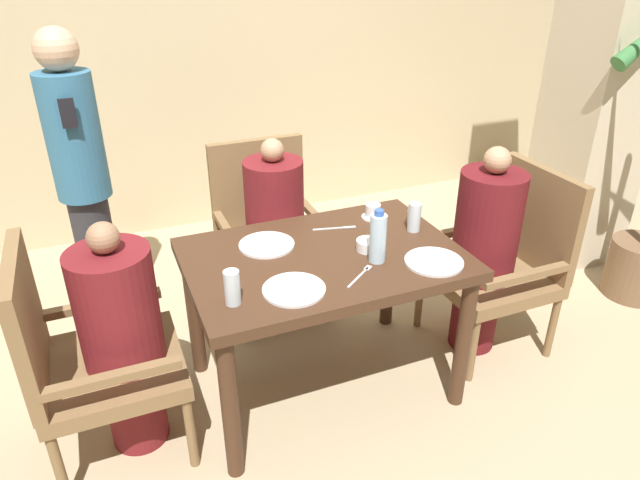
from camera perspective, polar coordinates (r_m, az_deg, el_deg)
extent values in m
plane|color=tan|center=(2.93, 0.32, -14.17)|extent=(16.00, 16.00, 0.00)
cube|color=#C6B289|center=(4.24, -11.41, 19.64)|extent=(8.00, 0.06, 2.80)
cube|color=beige|center=(4.03, 26.93, 16.23)|extent=(0.51, 0.51, 2.70)
cube|color=#422819|center=(2.51, 0.36, -1.92)|extent=(1.20, 0.82, 0.05)
cylinder|color=#422819|center=(2.33, -8.97, -16.34)|extent=(0.07, 0.07, 0.69)
cylinder|color=#422819|center=(2.69, 14.11, -9.95)|extent=(0.07, 0.07, 0.69)
cylinder|color=#422819|center=(2.87, -12.48, -7.14)|extent=(0.07, 0.07, 0.69)
cylinder|color=#422819|center=(3.17, 6.88, -3.01)|extent=(0.07, 0.07, 0.69)
cube|color=brown|center=(2.54, -20.00, -11.95)|extent=(0.56, 0.56, 0.07)
cube|color=brown|center=(2.39, -27.28, -7.35)|extent=(0.05, 0.56, 0.53)
cube|color=brown|center=(2.66, -20.97, -5.99)|extent=(0.50, 0.04, 0.04)
cube|color=brown|center=(2.24, -20.11, -12.85)|extent=(0.50, 0.04, 0.04)
cylinder|color=brown|center=(2.87, -14.72, -11.44)|extent=(0.04, 0.04, 0.37)
cylinder|color=brown|center=(2.50, -12.80, -18.21)|extent=(0.04, 0.04, 0.37)
cylinder|color=brown|center=(2.89, -24.67, -13.16)|extent=(0.04, 0.04, 0.37)
cylinder|color=brown|center=(2.52, -24.60, -20.18)|extent=(0.04, 0.04, 0.37)
cylinder|color=maroon|center=(2.65, -18.03, -14.79)|extent=(0.24, 0.24, 0.44)
cylinder|color=maroon|center=(2.38, -19.65, -6.39)|extent=(0.32, 0.32, 0.49)
sphere|color=#997051|center=(2.23, -20.88, 0.22)|extent=(0.12, 0.12, 0.12)
cube|color=brown|center=(3.27, -4.73, -0.72)|extent=(0.56, 0.56, 0.07)
cube|color=brown|center=(3.37, -6.30, 5.68)|extent=(0.56, 0.05, 0.53)
cube|color=brown|center=(3.28, -0.55, 2.48)|extent=(0.04, 0.50, 0.04)
cube|color=brown|center=(3.15, -9.29, 0.92)|extent=(0.04, 0.50, 0.04)
cylinder|color=brown|center=(3.26, 0.95, -5.22)|extent=(0.04, 0.04, 0.37)
cylinder|color=brown|center=(3.13, -7.48, -7.06)|extent=(0.04, 0.04, 0.37)
cylinder|color=brown|center=(3.65, -2.13, -1.34)|extent=(0.04, 0.04, 0.37)
cylinder|color=brown|center=(3.54, -9.66, -2.80)|extent=(0.04, 0.04, 0.37)
cylinder|color=maroon|center=(3.32, -4.28, -3.96)|extent=(0.24, 0.24, 0.44)
cylinder|color=maroon|center=(3.10, -4.58, 3.46)|extent=(0.32, 0.32, 0.50)
sphere|color=tan|center=(2.98, -4.80, 8.95)|extent=(0.12, 0.12, 0.12)
cube|color=brown|center=(3.10, 16.53, -3.60)|extent=(0.56, 0.56, 0.07)
cube|color=brown|center=(3.13, 20.98, 2.12)|extent=(0.05, 0.56, 0.53)
cube|color=brown|center=(2.86, 20.03, -3.35)|extent=(0.50, 0.04, 0.04)
cube|color=brown|center=(3.20, 14.13, 0.94)|extent=(0.50, 0.04, 0.04)
cylinder|color=brown|center=(2.93, 15.02, -10.58)|extent=(0.04, 0.04, 0.37)
cylinder|color=brown|center=(3.25, 9.92, -5.76)|extent=(0.04, 0.04, 0.37)
cylinder|color=brown|center=(3.22, 22.20, -8.05)|extent=(0.04, 0.04, 0.37)
cylinder|color=brown|center=(3.51, 16.83, -3.90)|extent=(0.04, 0.04, 0.37)
cylinder|color=#5B1419|center=(3.16, 15.22, -6.68)|extent=(0.24, 0.24, 0.44)
cylinder|color=#5B1419|center=(2.92, 16.40, 1.38)|extent=(0.32, 0.32, 0.55)
sphere|color=tan|center=(2.80, 17.32, 7.65)|extent=(0.13, 0.13, 0.13)
cylinder|color=#2D2D33|center=(3.44, -21.26, -1.63)|extent=(0.21, 0.21, 0.76)
cylinder|color=teal|center=(3.18, -23.40, 9.46)|extent=(0.27, 0.27, 0.64)
sphere|color=tan|center=(3.09, -24.92, 16.94)|extent=(0.21, 0.21, 0.21)
cube|color=black|center=(2.98, -23.90, 11.51)|extent=(0.07, 0.01, 0.14)
cylinder|color=brown|center=(4.00, 29.11, -2.50)|extent=(0.35, 0.35, 0.36)
cylinder|color=white|center=(2.24, -2.62, -4.96)|extent=(0.25, 0.25, 0.01)
cylinder|color=white|center=(2.57, -5.36, -0.48)|extent=(0.25, 0.25, 0.01)
cylinder|color=white|center=(2.47, 11.32, -2.14)|extent=(0.25, 0.25, 0.01)
cylinder|color=white|center=(2.84, 5.28, 2.30)|extent=(0.11, 0.11, 0.01)
cylinder|color=white|center=(2.82, 5.32, 2.97)|extent=(0.08, 0.08, 0.06)
cylinder|color=white|center=(2.53, 4.78, -0.50)|extent=(0.10, 0.10, 0.05)
cylinder|color=silver|center=(2.41, 5.81, 0.16)|extent=(0.07, 0.07, 0.21)
cylinder|color=#3359B2|center=(2.36, 5.94, 2.73)|extent=(0.04, 0.04, 0.02)
cylinder|color=silver|center=(2.71, 9.41, 2.28)|extent=(0.06, 0.06, 0.14)
cylinder|color=silver|center=(2.16, -8.77, -4.72)|extent=(0.06, 0.06, 0.14)
cylinder|color=white|center=(2.79, 9.00, 2.35)|extent=(0.03, 0.03, 0.07)
cylinder|color=#4C3D2D|center=(2.81, 9.68, 2.45)|extent=(0.03, 0.03, 0.07)
cube|color=silver|center=(2.33, 3.85, -3.75)|extent=(0.15, 0.11, 0.00)
cube|color=silver|center=(2.40, 4.82, -2.80)|extent=(0.04, 0.04, 0.00)
cube|color=silver|center=(2.71, 1.12, 1.16)|extent=(0.18, 0.05, 0.00)
cube|color=silver|center=(2.73, 2.95, 1.30)|extent=(0.06, 0.03, 0.00)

